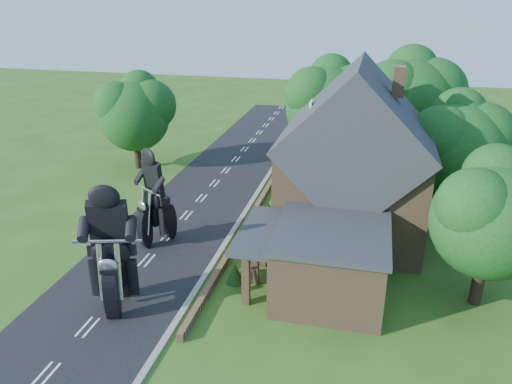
% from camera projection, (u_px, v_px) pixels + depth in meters
% --- Properties ---
extents(ground, '(120.00, 120.00, 0.00)m').
position_uv_depth(ground, '(147.00, 260.00, 27.24)').
color(ground, '#2B5317').
rests_on(ground, ground).
extents(road, '(7.00, 80.00, 0.02)m').
position_uv_depth(road, '(147.00, 260.00, 27.24)').
color(road, black).
rests_on(road, ground).
extents(kerb, '(0.30, 80.00, 0.12)m').
position_uv_depth(kerb, '(210.00, 268.00, 26.43)').
color(kerb, gray).
rests_on(kerb, ground).
extents(garden_wall, '(0.30, 22.00, 0.40)m').
position_uv_depth(garden_wall, '(246.00, 226.00, 30.73)').
color(garden_wall, brown).
rests_on(garden_wall, ground).
extents(house, '(9.54, 8.64, 10.24)m').
position_uv_depth(house, '(354.00, 165.00, 28.73)').
color(house, brown).
rests_on(house, ground).
extents(annex, '(7.05, 5.94, 3.44)m').
position_uv_depth(annex, '(328.00, 261.00, 23.71)').
color(annex, brown).
rests_on(annex, ground).
extents(tree_annex_side, '(5.64, 5.20, 7.48)m').
position_uv_depth(tree_annex_side, '(500.00, 212.00, 21.84)').
color(tree_annex_side, black).
rests_on(tree_annex_side, ground).
extents(tree_house_right, '(6.51, 6.00, 8.40)m').
position_uv_depth(tree_house_right, '(463.00, 145.00, 29.43)').
color(tree_house_right, black).
rests_on(tree_house_right, ground).
extents(tree_behind_house, '(7.81, 7.20, 10.08)m').
position_uv_depth(tree_behind_house, '(415.00, 100.00, 36.34)').
color(tree_behind_house, black).
rests_on(tree_behind_house, ground).
extents(tree_behind_left, '(6.94, 6.40, 9.16)m').
position_uv_depth(tree_behind_left, '(333.00, 100.00, 38.72)').
color(tree_behind_left, black).
rests_on(tree_behind_left, ground).
extents(tree_far_road, '(6.08, 5.60, 7.84)m').
position_uv_depth(tree_far_road, '(139.00, 110.00, 39.61)').
color(tree_far_road, black).
rests_on(tree_far_road, ground).
extents(shrub_a, '(0.90, 0.90, 1.10)m').
position_uv_depth(shrub_a, '(235.00, 273.00, 24.98)').
color(shrub_a, '#153611').
rests_on(shrub_a, ground).
extents(shrub_b, '(0.90, 0.90, 1.10)m').
position_uv_depth(shrub_b, '(247.00, 250.00, 27.23)').
color(shrub_b, '#153611').
rests_on(shrub_b, ground).
extents(shrub_c, '(0.90, 0.90, 1.10)m').
position_uv_depth(shrub_c, '(258.00, 230.00, 29.48)').
color(shrub_c, '#153611').
rests_on(shrub_c, ground).
extents(shrub_d, '(0.90, 0.90, 1.10)m').
position_uv_depth(shrub_d, '(275.00, 198.00, 33.99)').
color(shrub_d, '#153611').
rests_on(shrub_d, ground).
extents(shrub_e, '(0.90, 0.90, 1.10)m').
position_uv_depth(shrub_e, '(282.00, 185.00, 36.24)').
color(shrub_e, '#153611').
rests_on(shrub_e, ground).
extents(shrub_f, '(0.90, 0.90, 1.10)m').
position_uv_depth(shrub_f, '(288.00, 173.00, 38.49)').
color(shrub_f, '#153611').
rests_on(shrub_f, ground).
extents(motorcycle_lead, '(1.03, 2.06, 1.86)m').
position_uv_depth(motorcycle_lead, '(117.00, 290.00, 22.86)').
color(motorcycle_lead, black).
rests_on(motorcycle_lead, ground).
extents(motorcycle_follow, '(1.40, 1.83, 1.74)m').
position_uv_depth(motorcycle_follow, '(157.00, 229.00, 28.82)').
color(motorcycle_follow, black).
rests_on(motorcycle_follow, ground).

